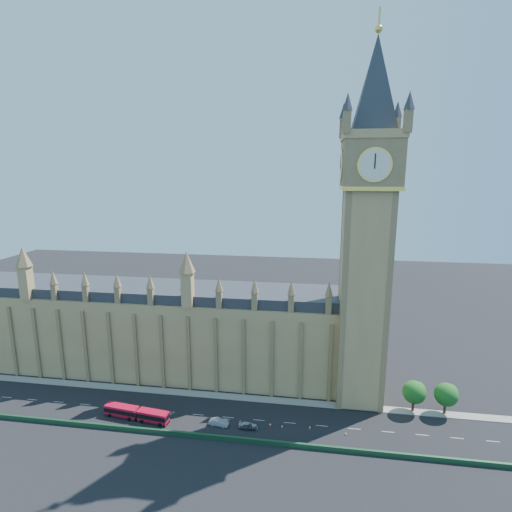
# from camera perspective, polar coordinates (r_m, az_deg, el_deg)

# --- Properties ---
(ground) EXTENTS (400.00, 400.00, 0.00)m
(ground) POSITION_cam_1_polar(r_m,az_deg,el_deg) (112.64, -6.14, -21.78)
(ground) COLOR black
(ground) RESTS_ON ground
(palace_westminster) EXTENTS (120.00, 20.00, 28.00)m
(palace_westminster) POSITION_cam_1_polar(r_m,az_deg,el_deg) (132.18, -14.54, -10.00)
(palace_westminster) COLOR #AD8353
(palace_westminster) RESTS_ON ground
(elizabeth_tower) EXTENTS (20.59, 20.59, 105.00)m
(elizabeth_tower) POSITION_cam_1_polar(r_m,az_deg,el_deg) (105.55, 15.77, 7.24)
(elizabeth_tower) COLOR #AD8353
(elizabeth_tower) RESTS_ON ground
(bridge_parapet) EXTENTS (160.00, 0.60, 1.20)m
(bridge_parapet) POSITION_cam_1_polar(r_m,az_deg,el_deg) (105.20, -7.48, -24.15)
(bridge_parapet) COLOR #1E4C2D
(bridge_parapet) RESTS_ON ground
(kerb_north) EXTENTS (160.00, 3.00, 0.16)m
(kerb_north) POSITION_cam_1_polar(r_m,az_deg,el_deg) (120.36, -4.94, -19.29)
(kerb_north) COLOR gray
(kerb_north) RESTS_ON ground
(tree_east_near) EXTENTS (6.00, 6.00, 8.50)m
(tree_east_near) POSITION_cam_1_polar(r_m,az_deg,el_deg) (118.68, 21.76, -17.55)
(tree_east_near) COLOR #382619
(tree_east_near) RESTS_ON ground
(tree_east_far) EXTENTS (6.00, 6.00, 8.50)m
(tree_east_far) POSITION_cam_1_polar(r_m,az_deg,el_deg) (120.79, 25.63, -17.35)
(tree_east_far) COLOR #382619
(tree_east_far) RESTS_ON ground
(red_bus) EXTENTS (17.79, 4.74, 2.99)m
(red_bus) POSITION_cam_1_polar(r_m,az_deg,el_deg) (114.38, -16.70, -20.74)
(red_bus) COLOR red
(red_bus) RESTS_ON ground
(car_grey) EXTENTS (4.28, 1.81, 1.44)m
(car_grey) POSITION_cam_1_polar(r_m,az_deg,el_deg) (107.31, -1.07, -23.15)
(car_grey) COLOR #3E4145
(car_grey) RESTS_ON ground
(car_silver) EXTENTS (5.12, 2.29, 1.63)m
(car_silver) POSITION_cam_1_polar(r_m,az_deg,el_deg) (108.84, -5.33, -22.58)
(car_silver) COLOR #A6AAAE
(car_silver) RESTS_ON ground
(car_white) EXTENTS (4.79, 2.12, 1.37)m
(car_white) POSITION_cam_1_polar(r_m,az_deg,el_deg) (107.57, -1.10, -23.08)
(car_white) COLOR silver
(car_white) RESTS_ON ground
(cone_a) EXTENTS (0.53, 0.53, 0.70)m
(cone_a) POSITION_cam_1_polar(r_m,az_deg,el_deg) (108.04, 3.76, -23.15)
(cone_a) COLOR black
(cone_a) RESTS_ON ground
(cone_b) EXTENTS (0.66, 0.66, 0.80)m
(cone_b) POSITION_cam_1_polar(r_m,az_deg,el_deg) (108.40, 2.04, -22.96)
(cone_b) COLOR black
(cone_b) RESTS_ON ground
(cone_c) EXTENTS (0.48, 0.48, 0.63)m
(cone_c) POSITION_cam_1_polar(r_m,az_deg,el_deg) (107.83, 12.72, -23.54)
(cone_c) COLOR black
(cone_c) RESTS_ON ground
(cone_d) EXTENTS (0.63, 0.63, 0.76)m
(cone_d) POSITION_cam_1_polar(r_m,az_deg,el_deg) (108.28, 7.70, -23.13)
(cone_d) COLOR black
(cone_d) RESTS_ON ground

